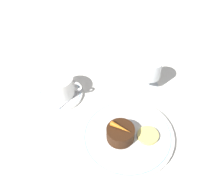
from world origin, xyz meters
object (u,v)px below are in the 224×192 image
coffee_cup (60,85)px  dessert_cake (121,133)px  dinner_plate (128,136)px  wine_glass (151,71)px  fork (197,134)px

coffee_cup → dessert_cake: coffee_cup is taller
dessert_cake → dinner_plate: bearing=32.6°
wine_glass → fork: (0.14, -0.18, -0.06)m
coffee_cup → fork: 0.43m
wine_glass → dessert_cake: 0.24m
coffee_cup → wine_glass: 0.29m
dessert_cake → fork: bearing=12.1°
dinner_plate → fork: dinner_plate is taller
coffee_cup → wine_glass: bearing=15.8°
coffee_cup → wine_glass: (0.28, 0.08, 0.02)m
wine_glass → dessert_cake: size_ratio=1.35×
wine_glass → dessert_cake: wine_glass is taller
dinner_plate → wine_glass: size_ratio=2.52×
wine_glass → dessert_cake: bearing=-107.2°
fork → dessert_cake: 0.22m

